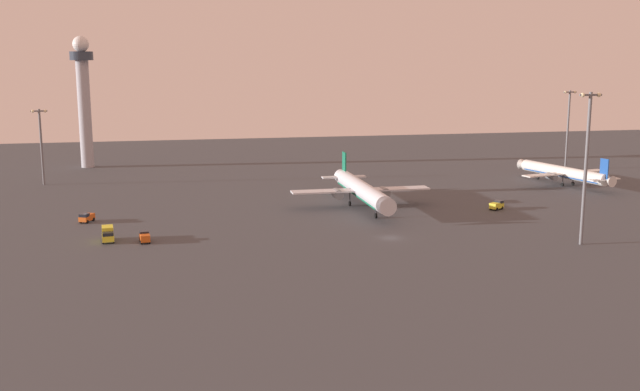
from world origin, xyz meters
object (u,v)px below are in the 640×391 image
airplane_mid_apron (361,190)px  apron_light_west (568,125)px  airplane_far_stand (564,173)px  catering_truck (108,234)px  control_tower (84,93)px  baggage_tractor (497,205)px  maintenance_van (145,237)px  apron_light_central (41,141)px  apron_light_east (586,160)px  cargo_loader (87,217)px

airplane_mid_apron → apron_light_west: apron_light_west is taller
airplane_far_stand → catering_truck: bearing=-174.2°
control_tower → baggage_tractor: control_tower is taller
airplane_mid_apron → maintenance_van: (-54.24, -26.36, -3.39)m
airplane_mid_apron → maintenance_van: 60.40m
airplane_mid_apron → catering_truck: airplane_mid_apron is taller
airplane_far_stand → apron_light_central: bearing=155.2°
control_tower → apron_light_west: control_tower is taller
apron_light_central → apron_light_west: size_ratio=0.84×
apron_light_east → baggage_tractor: bearing=92.1°
cargo_loader → catering_truck: (6.27, -19.89, 0.40)m
baggage_tractor → control_tower: bearing=-166.4°
control_tower → airplane_far_stand: size_ratio=1.19×
cargo_loader → apron_light_east: 112.49m
apron_light_central → airplane_mid_apron: bearing=-31.8°
control_tower → cargo_loader: 97.32m
maintenance_van → baggage_tractor: size_ratio=0.96×
cargo_loader → apron_light_central: apron_light_central is taller
airplane_mid_apron → cargo_loader: 68.33m
control_tower → apron_light_west: (164.58, -40.19, -10.69)m
baggage_tractor → apron_light_west: (54.45, 59.75, 14.42)m
maintenance_van → apron_light_east: (88.72, -20.63, 16.44)m
apron_light_east → catering_truck: bearing=166.5°
cargo_loader → catering_truck: size_ratio=0.78×
maintenance_van → apron_light_east: 92.56m
airplane_far_stand → apron_light_east: apron_light_east is taller
maintenance_van → catering_truck: catering_truck is taller
cargo_loader → apron_light_west: apron_light_west is taller
catering_truck → apron_light_central: (-24.51, 77.39, 11.81)m
airplane_far_stand → maintenance_van: 132.54m
catering_truck → apron_light_east: (96.35, -23.16, 16.04)m
airplane_mid_apron → cargo_loader: (-68.14, -3.94, -3.39)m
apron_light_central → apron_light_west: bearing=-1.3°
apron_light_west → apron_light_east: size_ratio=0.87×
airplane_mid_apron → airplane_far_stand: 72.69m
airplane_far_stand → maintenance_van: airplane_far_stand is taller
airplane_far_stand → apron_light_west: (17.81, 29.18, 11.82)m
catering_truck → baggage_tractor: (95.01, 13.57, -0.40)m
cargo_loader → apron_light_west: bearing=-135.3°
airplane_mid_apron → apron_light_west: (87.60, 49.49, 11.03)m
maintenance_van → cargo_loader: bearing=115.5°
control_tower → catering_truck: (15.11, -113.51, -24.71)m
apron_light_east → airplane_mid_apron: bearing=126.3°
cargo_loader → baggage_tractor: same height
airplane_far_stand → cargo_loader: airplane_far_stand is taller
airplane_far_stand → apron_light_central: size_ratio=1.67×
apron_light_west → baggage_tractor: bearing=-132.3°
catering_truck → baggage_tractor: bearing=-177.3°
baggage_tractor → apron_light_central: apron_light_central is taller
control_tower → baggage_tractor: bearing=-42.2°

